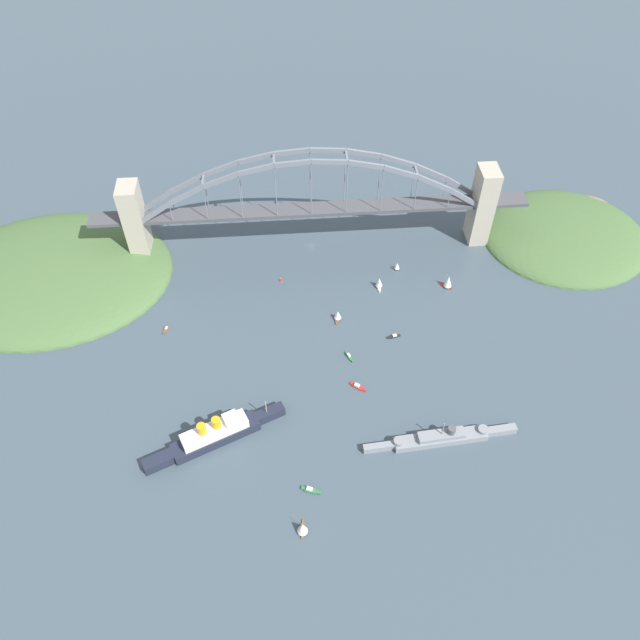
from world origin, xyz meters
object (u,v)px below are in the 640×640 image
Objects in this scene: small_boat_2 at (379,282)px; small_boat_9 at (448,281)px; small_boat_3 at (166,329)px; small_boat_0 at (397,266)px; harbor_arch_bridge at (311,210)px; small_boat_6 at (310,490)px; small_boat_5 at (358,386)px; seaplane_taxiing_near_bridge at (234,215)px; small_boat_8 at (349,356)px; small_boat_7 at (394,336)px; seaplane_second_in_formation at (394,202)px; small_boat_1 at (302,528)px; channel_marker_buoy at (281,280)px; ocean_liner at (215,435)px; small_boat_4 at (338,315)px; naval_cruiser at (442,438)px.

small_boat_9 reaches higher than small_boat_2.
small_boat_0 is at bearing -164.09° from small_boat_3.
small_boat_6 is (13.70, 192.90, -31.93)m from harbor_arch_bridge.
small_boat_5 is 0.90× the size of small_boat_6.
seaplane_taxiing_near_bridge is 1.10× the size of small_boat_8.
seaplane_taxiing_near_bridge is 129.98m from small_boat_2.
small_boat_7 is at bearing 173.35° from small_boat_3.
seaplane_second_in_formation is 157.11m from small_boat_8.
small_boat_1 is at bearing 69.78° from small_boat_2.
small_boat_9 is at bearing -142.69° from small_boat_8.
channel_marker_buoy is at bearing -38.73° from small_boat_7.
harbor_arch_bridge is at bearing -94.06° from small_boat_6.
channel_marker_buoy reaches higher than small_boat_6.
channel_marker_buoy is (-40.56, -123.62, -4.75)m from ocean_liner.
harbor_arch_bridge is at bearing -62.95° from small_boat_7.
seaplane_second_in_formation is at bearing -76.17° from small_boat_9.
small_boat_0 is at bearing -100.59° from small_boat_7.
seaplane_taxiing_near_bridge is at bearing -30.36° from small_boat_0.
seaplane_taxiing_near_bridge is at bearing -92.30° from ocean_liner.
small_boat_5 is 0.85× the size of small_boat_9.
small_boat_8 is (-35.28, -109.40, -3.80)m from small_boat_1.
small_boat_1 is 0.95× the size of small_boat_6.
channel_marker_buoy is at bearing -108.16° from ocean_liner.
small_boat_9 is (-146.24, 86.95, 3.24)m from seaplane_taxiing_near_bridge.
small_boat_9 is at bearing 172.69° from channel_marker_buoy.
ocean_liner is 9.11× the size of small_boat_8.
small_boat_6 reaches higher than small_boat_3.
small_boat_5 is 1.11× the size of small_boat_8.
small_boat_3 is (156.92, 44.72, -2.43)m from small_boat_0.
small_boat_6 is at bearing 145.65° from ocean_liner.
small_boat_4 reaches higher than small_boat_7.
ocean_liner reaches higher than small_boat_4.
naval_cruiser is 9.64× the size of small_boat_7.
small_boat_0 is (3.11, -138.94, 0.06)m from naval_cruiser.
channel_marker_buoy is at bearing -46.97° from small_boat_4.
seaplane_taxiing_near_bridge is 132.62m from small_boat_0.
small_boat_9 is at bearing -125.78° from small_boat_6.
small_boat_5 is (-37.98, -86.43, -3.89)m from small_boat_1.
small_boat_8 reaches higher than small_boat_7.
small_boat_4 is at bearing 64.72° from seaplane_second_in_formation.
small_boat_1 reaches higher than seaplane_second_in_formation.
naval_cruiser is 7.74× the size of small_boat_9.
small_boat_6 is at bearing 54.22° from small_boat_9.
seaplane_taxiing_near_bridge reaches higher than channel_marker_buoy.
ocean_liner is 96.41m from small_boat_8.
seaplane_second_in_formation is at bearing -105.68° from small_boat_5.
small_boat_6 is 3.86× the size of channel_marker_buoy.
harbor_arch_bridge is 217.48m from small_boat_1.
naval_cruiser is 9.19× the size of small_boat_2.
small_boat_3 is 146.38m from small_boat_7.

